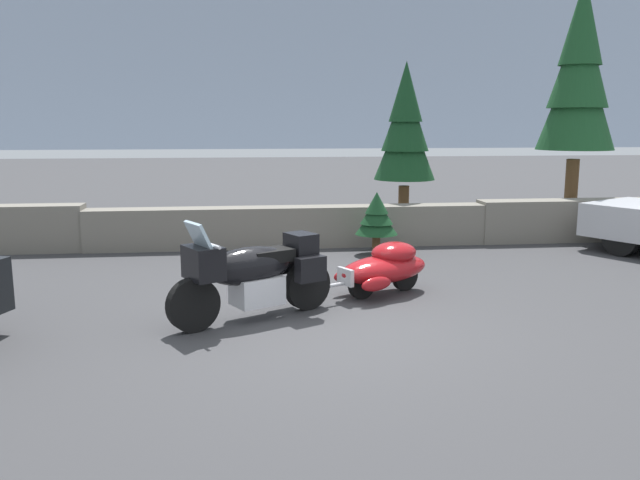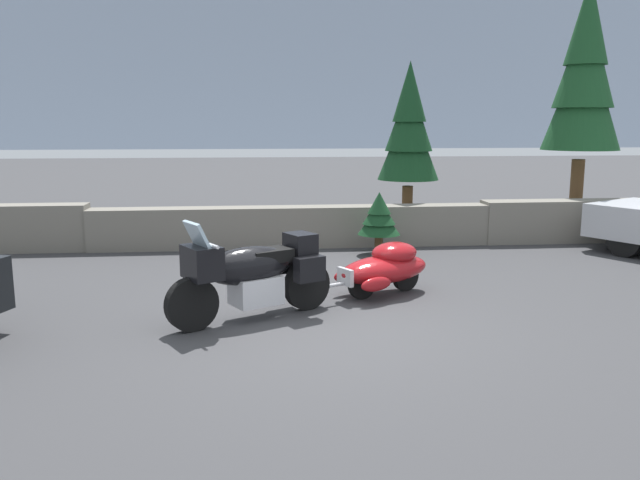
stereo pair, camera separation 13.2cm
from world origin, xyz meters
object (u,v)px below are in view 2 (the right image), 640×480
Objects in this scene: touring_motorcycle at (252,272)px; pine_tree_tall at (585,73)px; car_shaped_trailer at (385,267)px; pine_tree_secondary at (409,127)px.

pine_tree_tall is at bearing 40.20° from touring_motorcycle.
touring_motorcycle is 1.00× the size of car_shaped_trailer.
car_shaped_trailer is 0.56× the size of pine_tree_secondary.
car_shaped_trailer is 5.62m from pine_tree_secondary.
pine_tree_secondary is at bearing 73.26° from car_shaped_trailer.
pine_tree_tall is 1.50× the size of pine_tree_secondary.
pine_tree_tall is at bearing 43.52° from car_shaped_trailer.
touring_motorcycle is 7.21m from pine_tree_secondary.
pine_tree_tall reaches higher than car_shaped_trailer.
car_shaped_trailer is at bearing 28.45° from touring_motorcycle.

